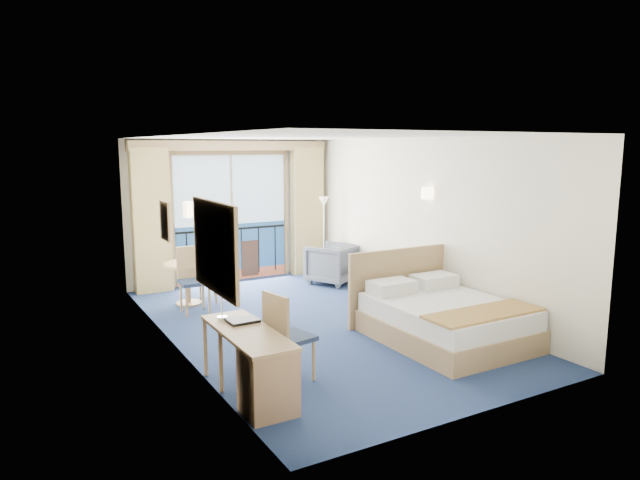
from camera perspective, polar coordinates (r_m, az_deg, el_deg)
The scene contains 22 objects.
floor at distance 8.41m, azimuth -0.68°, elevation -8.43°, with size 6.50×6.50×0.00m, color navy.
room_walls at distance 8.05m, azimuth -0.71°, elevation 3.71°, with size 4.04×6.54×2.72m.
balcony_door at distance 11.03m, azimuth -8.83°, elevation 1.81°, with size 2.36×0.03×2.52m.
curtain_left at distance 10.43m, azimuth -16.51°, elevation 1.84°, with size 0.65×0.22×2.55m, color tan.
curtain_right at distance 11.52m, azimuth -1.32°, elevation 2.91°, with size 0.65×0.22×2.55m, color tan.
pelmet at distance 10.83m, azimuth -8.77°, elevation 9.31°, with size 3.80×0.25×0.18m, color tan.
mirror at distance 5.92m, azimuth -10.46°, elevation -0.72°, with size 0.05×1.25×0.95m.
wall_print at distance 7.76m, azimuth -15.22°, elevation 1.85°, with size 0.04×0.42×0.52m.
sconce_left at distance 6.73m, azimuth -12.81°, elevation 2.99°, with size 0.18×0.18×0.18m, color #FFDFB2.
sconce_right at distance 9.02m, azimuth 10.66°, elevation 4.62°, with size 0.18×0.18×0.18m, color #FFDFB2.
bed at distance 7.85m, azimuth 12.16°, elevation -7.60°, with size 1.74×2.07×1.10m.
nightstand at distance 9.14m, azimuth 9.71°, elevation -5.31°, with size 0.42×0.40×0.55m, color tan.
phone at distance 9.06m, azimuth 9.42°, elevation -3.39°, with size 0.16×0.13×0.07m, color silver.
armchair at distance 10.78m, azimuth 1.25°, elevation -2.37°, with size 0.80×0.83×0.75m, color #474D56.
floor_lamp at distance 11.08m, azimuth 0.39°, elevation 2.34°, with size 0.22×0.22×1.60m.
desk at distance 5.75m, azimuth -5.68°, elevation -13.01°, with size 0.51×1.48×0.70m.
desk_chair at distance 6.29m, azimuth -3.57°, elevation -9.15°, with size 0.53×0.52×1.02m.
folder at distance 6.27m, azimuth -7.72°, elevation -7.98°, with size 0.32×0.24×0.03m, color black.
desk_lamp at distance 6.29m, azimuth -9.83°, elevation -5.14°, with size 0.11×0.11×0.42m.
round_table at distance 9.58m, azimuth -13.08°, elevation -3.22°, with size 0.77×0.77×0.69m.
table_chair_a at distance 9.67m, azimuth -10.84°, elevation -2.76°, with size 0.60×0.59×1.01m.
table_chair_b at distance 9.13m, azimuth -12.60°, elevation -3.47°, with size 0.46×0.47×1.02m.
Camera 1 is at (-3.86, -7.01, 2.57)m, focal length 32.00 mm.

